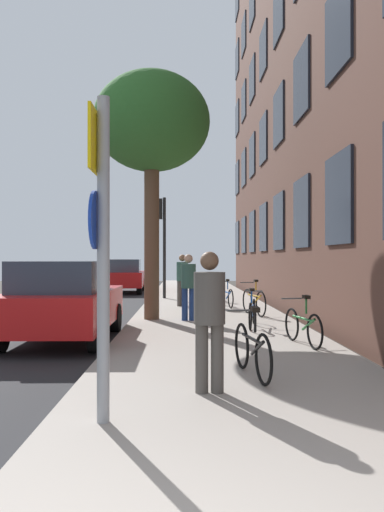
{
  "coord_description": "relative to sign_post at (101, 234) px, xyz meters",
  "views": [
    {
      "loc": [
        0.36,
        -1.69,
        1.69
      ],
      "look_at": [
        0.58,
        11.58,
        1.75
      ],
      "focal_mm": 35.51,
      "sensor_mm": 36.0,
      "label": 1
    }
  ],
  "objects": [
    {
      "name": "ground_plane",
      "position": [
        -1.96,
        11.83,
        -1.92
      ],
      "size": [
        41.8,
        41.8,
        0.0
      ],
      "primitive_type": "plane",
      "color": "#332D28"
    },
    {
      "name": "road_asphalt",
      "position": [
        -4.06,
        11.83,
        -1.91
      ],
      "size": [
        7.0,
        38.0,
        0.01
      ],
      "primitive_type": "cube",
      "color": "#232326",
      "rests_on": "ground"
    },
    {
      "name": "sidewalk",
      "position": [
        1.54,
        11.83,
        -1.86
      ],
      "size": [
        4.2,
        38.0,
        0.12
      ],
      "primitive_type": "cube",
      "color": "#9E9389",
      "rests_on": "ground"
    },
    {
      "name": "building_facade",
      "position": [
        4.13,
        11.33,
        7.06
      ],
      "size": [
        0.56,
        27.0,
        17.92
      ],
      "color": "#513328",
      "rests_on": "ground"
    },
    {
      "name": "sign_post",
      "position": [
        0.0,
        0.0,
        0.0
      ],
      "size": [
        0.16,
        0.6,
        3.11
      ],
      "color": "gray",
      "rests_on": "sidewalk"
    },
    {
      "name": "traffic_light",
      "position": [
        -0.05,
        15.0,
        0.9
      ],
      "size": [
        0.43,
        0.24,
        3.95
      ],
      "color": "black",
      "rests_on": "sidewalk"
    },
    {
      "name": "tree_near",
      "position": [
        -0.02,
        8.19,
        3.22
      ],
      "size": [
        3.01,
        3.01,
        6.37
      ],
      "color": "brown",
      "rests_on": "sidewalk"
    },
    {
      "name": "bicycle_0",
      "position": [
        1.7,
        1.82,
        -1.44
      ],
      "size": [
        0.44,
        1.61,
        0.93
      ],
      "color": "black",
      "rests_on": "sidewalk"
    },
    {
      "name": "bicycle_1",
      "position": [
        2.95,
        4.22,
        -1.45
      ],
      "size": [
        0.46,
        1.61,
        0.91
      ],
      "color": "black",
      "rests_on": "sidewalk"
    },
    {
      "name": "bicycle_2",
      "position": [
        2.36,
        6.62,
        -1.45
      ],
      "size": [
        0.52,
        1.68,
        0.89
      ],
      "color": "black",
      "rests_on": "sidewalk"
    },
    {
      "name": "bicycle_3",
      "position": [
        2.74,
        9.03,
        -1.41
      ],
      "size": [
        0.54,
        1.69,
        0.99
      ],
      "color": "black",
      "rests_on": "sidewalk"
    },
    {
      "name": "bicycle_4",
      "position": [
        2.18,
        11.42,
        -1.45
      ],
      "size": [
        0.46,
        1.67,
        0.9
      ],
      "color": "black",
      "rests_on": "sidewalk"
    },
    {
      "name": "bicycle_5",
      "position": [
        2.0,
        13.82,
        -1.43
      ],
      "size": [
        0.42,
        1.73,
        0.95
      ],
      "color": "black",
      "rests_on": "sidewalk"
    },
    {
      "name": "pedestrian_0",
      "position": [
        1.1,
        1.03,
        -0.86
      ],
      "size": [
        0.38,
        0.38,
        1.65
      ],
      "color": "#4C4742",
      "rests_on": "sidewalk"
    },
    {
      "name": "pedestrian_1",
      "position": [
        0.92,
        7.86,
        -0.85
      ],
      "size": [
        0.49,
        0.49,
        1.67
      ],
      "color": "navy",
      "rests_on": "sidewalk"
    },
    {
      "name": "pedestrian_2",
      "position": [
        0.76,
        11.69,
        -0.83
      ],
      "size": [
        0.45,
        0.45,
        1.69
      ],
      "color": "#4C4742",
      "rests_on": "sidewalk"
    },
    {
      "name": "car_0",
      "position": [
        -1.63,
        5.4,
        -1.08
      ],
      "size": [
        1.94,
        4.01,
        1.62
      ],
      "color": "red",
      "rests_on": "road_asphalt"
    },
    {
      "name": "car_1",
      "position": [
        -2.09,
        19.74,
        -1.08
      ],
      "size": [
        2.03,
        3.98,
        1.62
      ],
      "color": "red",
      "rests_on": "road_asphalt"
    }
  ]
}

